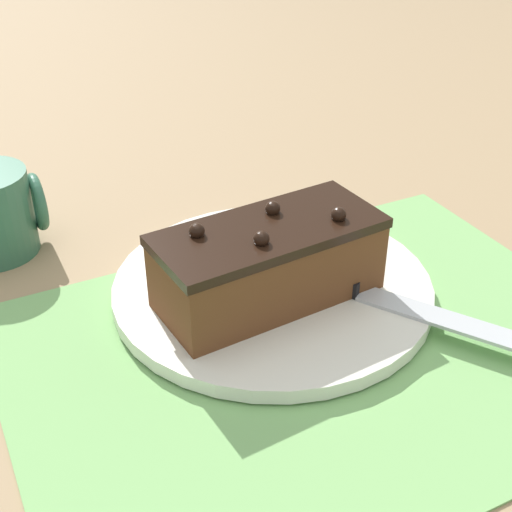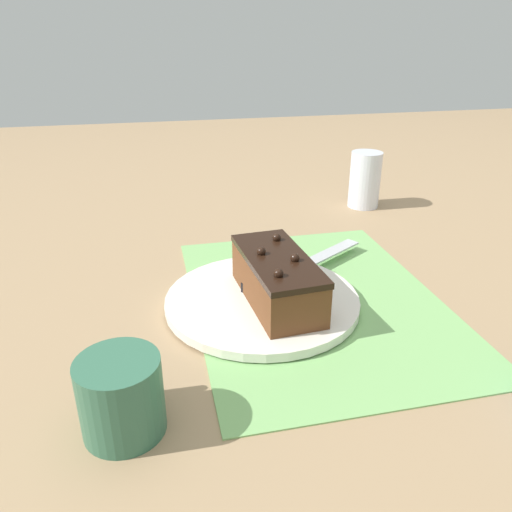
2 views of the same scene
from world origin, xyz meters
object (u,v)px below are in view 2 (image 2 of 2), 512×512
at_px(cake_plate, 262,300).
at_px(drinking_glass, 365,180).
at_px(coffee_mug, 121,395).
at_px(chocolate_cake, 277,278).
at_px(serving_knife, 286,272).

distance_m(cake_plate, drinking_glass, 0.48).
bearing_deg(coffee_mug, cake_plate, -43.23).
bearing_deg(coffee_mug, chocolate_cake, -47.84).
bearing_deg(serving_knife, chocolate_cake, -58.15).
xyz_separation_m(chocolate_cake, serving_knife, (0.07, -0.03, -0.03)).
relative_size(drinking_glass, coffee_mug, 1.32).
bearing_deg(cake_plate, chocolate_cake, -127.13).
relative_size(cake_plate, chocolate_cake, 1.44).
bearing_deg(chocolate_cake, cake_plate, 52.87).
height_order(cake_plate, chocolate_cake, chocolate_cake).
xyz_separation_m(drinking_glass, coffee_mug, (-0.55, 0.49, -0.02)).
xyz_separation_m(chocolate_cake, drinking_glass, (0.38, -0.29, 0.01)).
bearing_deg(cake_plate, drinking_glass, -40.17).
distance_m(chocolate_cake, serving_knife, 0.08).
height_order(cake_plate, coffee_mug, coffee_mug).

